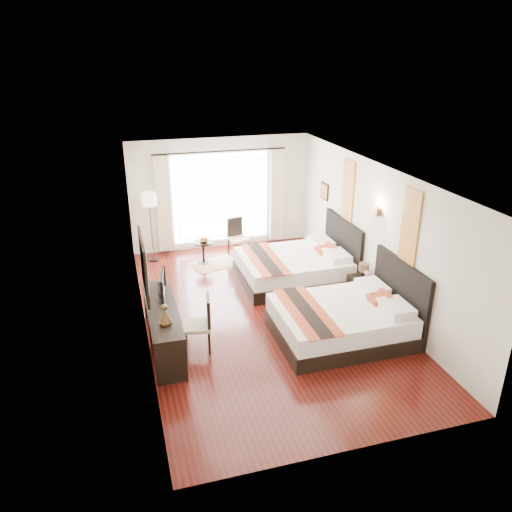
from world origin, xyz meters
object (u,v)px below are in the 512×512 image
object	(u,v)px
console_desk	(163,327)
window_chair	(238,244)
vase	(366,281)
side_table	(203,252)
bed_far	(297,266)
fruit_bowl	(204,241)
table_lamp	(364,268)
desk_chair	(199,334)
television	(159,284)
bed_near	(345,319)
floor_lamp	(149,204)
nightstand	(362,291)

from	to	relation	value
console_desk	window_chair	world-z (taller)	window_chair
vase	side_table	world-z (taller)	vase
vase	window_chair	world-z (taller)	window_chair
bed_far	fruit_bowl	xyz separation A→B (m)	(-1.78, 1.53, 0.22)
table_lamp	vase	size ratio (longest dim) A/B	2.61
desk_chair	vase	bearing A→B (deg)	-161.34
fruit_bowl	window_chair	size ratio (longest dim) A/B	0.24
vase	window_chair	size ratio (longest dim) A/B	0.14
bed_far	console_desk	size ratio (longest dim) A/B	1.07
bed_far	television	bearing A→B (deg)	-156.56
bed_far	fruit_bowl	distance (m)	2.36
side_table	fruit_bowl	xyz separation A→B (m)	(0.02, -0.03, 0.30)
table_lamp	console_desk	size ratio (longest dim) A/B	0.15
console_desk	fruit_bowl	xyz separation A→B (m)	(1.34, 3.37, 0.19)
bed_near	vase	size ratio (longest dim) A/B	18.18
console_desk	window_chair	xyz separation A→B (m)	(2.24, 3.65, -0.09)
table_lamp	window_chair	size ratio (longest dim) A/B	0.36
television	table_lamp	bearing A→B (deg)	-79.03
table_lamp	floor_lamp	distance (m)	5.15
vase	bed_far	bearing A→B (deg)	120.05
window_chair	side_table	bearing A→B (deg)	-87.07
bed_far	floor_lamp	size ratio (longest dim) A/B	1.40
floor_lamp	fruit_bowl	bearing A→B (deg)	-24.72
bed_near	television	bearing A→B (deg)	161.31
television	window_chair	distance (m)	3.93
television	floor_lamp	distance (m)	3.45
desk_chair	window_chair	distance (m)	4.27
console_desk	floor_lamp	xyz separation A→B (m)	(0.19, 3.90, 1.05)
side_table	fruit_bowl	world-z (taller)	fruit_bowl
fruit_bowl	nightstand	bearing A→B (deg)	-47.14
console_desk	television	world-z (taller)	television
floor_lamp	window_chair	size ratio (longest dim) A/B	1.81
bed_far	nightstand	distance (m)	1.62
vase	fruit_bowl	distance (m)	4.04
vase	console_desk	world-z (taller)	console_desk
nightstand	fruit_bowl	distance (m)	3.94
fruit_bowl	floor_lamp	bearing A→B (deg)	155.28
television	side_table	bearing A→B (deg)	-14.20
table_lamp	television	size ratio (longest dim) A/B	0.47
nightstand	table_lamp	size ratio (longest dim) A/B	1.70
bed_near	bed_far	distance (m)	2.40
television	fruit_bowl	xyz separation A→B (m)	(1.32, 2.88, -0.40)
vase	side_table	bearing A→B (deg)	130.96
bed_far	vase	bearing A→B (deg)	-59.95
floor_lamp	side_table	world-z (taller)	floor_lamp
table_lamp	window_chair	xyz separation A→B (m)	(-1.81, 3.09, -0.45)
desk_chair	fruit_bowl	bearing A→B (deg)	-93.33
desk_chair	fruit_bowl	world-z (taller)	desk_chair
bed_far	television	distance (m)	3.44
vase	television	bearing A→B (deg)	177.60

